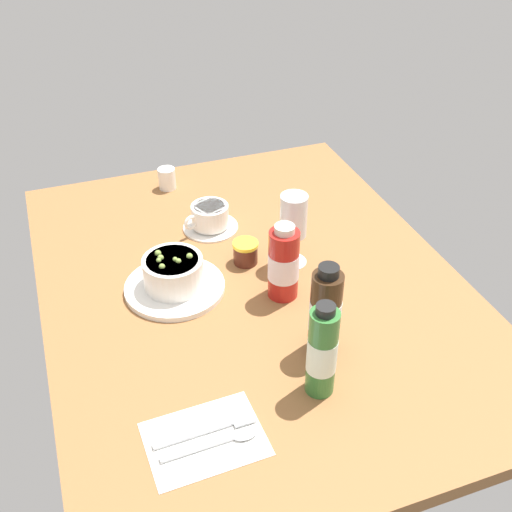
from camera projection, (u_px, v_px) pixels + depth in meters
ground_plane at (252, 289)px, 130.04cm from camera, size 110.00×84.00×3.00cm
porridge_bowl at (174, 276)px, 125.41cm from camera, size 20.31×20.31×8.33cm
cutlery_setting at (207, 438)px, 97.38cm from camera, size 14.19×18.62×0.90cm
coffee_cup at (210, 218)px, 144.20cm from camera, size 12.78×13.19×6.00cm
creamer_jug at (167, 178)px, 159.41cm from camera, size 4.33×5.22×5.96cm
wine_glass at (293, 219)px, 128.80cm from camera, size 6.35×6.35×16.40cm
jam_jar at (245, 252)px, 133.59cm from camera, size 5.48×5.48×5.08cm
sauce_bottle_brown at (325, 313)px, 108.64cm from camera, size 5.64×5.64×18.55cm
sauce_bottle_red at (284, 264)px, 121.84cm from camera, size 6.13×6.13×16.37cm
sauce_bottle_green at (322, 352)px, 100.88cm from camera, size 4.98×4.98×18.34cm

